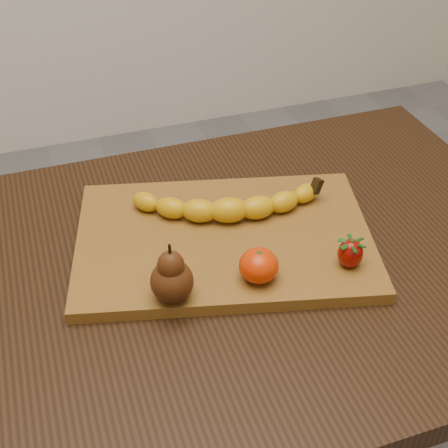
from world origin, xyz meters
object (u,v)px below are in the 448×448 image
object	(u,v)px
cutting_board	(224,239)
mandarin	(259,266)
pear	(171,272)
table	(236,304)

from	to	relation	value
cutting_board	mandarin	xyz separation A→B (m)	(0.01, -0.11, 0.03)
pear	mandarin	size ratio (longest dim) A/B	1.64
pear	mandarin	world-z (taller)	pear
table	cutting_board	bearing A→B (deg)	100.17
mandarin	pear	bearing A→B (deg)	178.86
cutting_board	table	bearing A→B (deg)	-65.84
cutting_board	mandarin	world-z (taller)	mandarin
table	cutting_board	world-z (taller)	cutting_board
cutting_board	pear	distance (m)	0.16
cutting_board	pear	xyz separation A→B (m)	(-0.11, -0.11, 0.06)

